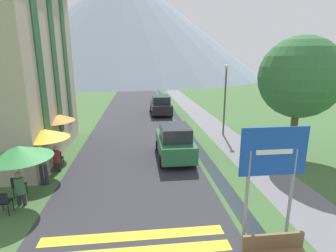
% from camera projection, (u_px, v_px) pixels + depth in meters
% --- Properties ---
extents(ground_plane, '(160.00, 160.00, 0.00)m').
position_uv_depth(ground_plane, '(164.00, 119.00, 23.21)').
color(ground_plane, '#3D6033').
extents(road, '(6.40, 60.00, 0.01)m').
position_uv_depth(road, '(136.00, 102.00, 32.57)').
color(road, '#2D2D33').
rests_on(road, ground_plane).
extents(footpath, '(2.20, 60.00, 0.01)m').
position_uv_depth(footpath, '(185.00, 101.00, 33.25)').
color(footpath, slate).
rests_on(footpath, ground_plane).
extents(drainage_channel, '(0.60, 60.00, 0.00)m').
position_uv_depth(drainage_channel, '(166.00, 102.00, 32.98)').
color(drainage_channel, black).
rests_on(drainage_channel, ground_plane).
extents(crosswalk_marking, '(5.44, 1.84, 0.01)m').
position_uv_depth(crosswalk_marking, '(133.00, 252.00, 7.13)').
color(crosswalk_marking, yellow).
rests_on(crosswalk_marking, ground_plane).
extents(mountain_distant, '(81.31, 81.31, 30.98)m').
position_uv_depth(mountain_distant, '(125.00, 25.00, 78.94)').
color(mountain_distant, gray).
rests_on(mountain_distant, ground_plane).
extents(road_sign, '(1.95, 0.11, 3.33)m').
position_uv_depth(road_sign, '(273.00, 163.00, 7.36)').
color(road_sign, gray).
rests_on(road_sign, ground_plane).
extents(parked_car_near, '(1.82, 3.86, 1.82)m').
position_uv_depth(parked_car_near, '(175.00, 142.00, 13.82)').
color(parked_car_near, '#28663D').
rests_on(parked_car_near, ground_plane).
extents(parked_car_far, '(1.95, 4.54, 1.82)m').
position_uv_depth(parked_car_far, '(161.00, 105.00, 25.21)').
color(parked_car_far, black).
rests_on(parked_car_far, ground_plane).
extents(cafe_chair_near_left, '(0.40, 0.40, 0.85)m').
position_uv_depth(cafe_chair_near_left, '(18.00, 185.00, 9.90)').
color(cafe_chair_near_left, black).
rests_on(cafe_chair_near_left, ground_plane).
extents(cafe_chair_nearest, '(0.40, 0.40, 0.85)m').
position_uv_depth(cafe_chair_nearest, '(3.00, 201.00, 8.76)').
color(cafe_chair_nearest, black).
rests_on(cafe_chair_nearest, ground_plane).
extents(cafe_chair_far_right, '(0.40, 0.40, 0.85)m').
position_uv_depth(cafe_chair_far_right, '(45.00, 159.00, 12.53)').
color(cafe_chair_far_right, black).
rests_on(cafe_chair_far_right, ground_plane).
extents(cafe_chair_far_left, '(0.40, 0.40, 0.85)m').
position_uv_depth(cafe_chair_far_left, '(58.00, 157.00, 12.69)').
color(cafe_chair_far_left, black).
rests_on(cafe_chair_far_left, ground_plane).
extents(cafe_umbrella_front_green, '(2.23, 2.23, 2.22)m').
position_uv_depth(cafe_umbrella_front_green, '(19.00, 152.00, 9.06)').
color(cafe_umbrella_front_green, '#B7B2A8').
rests_on(cafe_umbrella_front_green, ground_plane).
extents(cafe_umbrella_middle_yellow, '(2.07, 2.07, 2.16)m').
position_uv_depth(cafe_umbrella_middle_yellow, '(45.00, 134.00, 11.50)').
color(cafe_umbrella_middle_yellow, '#B7B2A8').
rests_on(cafe_umbrella_middle_yellow, ground_plane).
extents(cafe_umbrella_rear_orange, '(2.32, 2.32, 2.42)m').
position_uv_depth(cafe_umbrella_rear_orange, '(52.00, 117.00, 13.80)').
color(cafe_umbrella_rear_orange, '#B7B2A8').
rests_on(cafe_umbrella_rear_orange, ground_plane).
extents(person_seated_near, '(0.32, 0.32, 1.29)m').
position_uv_depth(person_seated_near, '(20.00, 187.00, 9.31)').
color(person_seated_near, '#282833').
rests_on(person_seated_near, ground_plane).
extents(person_standing_terrace, '(0.32, 0.32, 1.75)m').
position_uv_depth(person_standing_terrace, '(42.00, 162.00, 10.79)').
color(person_standing_terrace, '#282833').
rests_on(person_standing_terrace, ground_plane).
extents(person_seated_far, '(0.32, 0.32, 1.25)m').
position_uv_depth(person_seated_far, '(57.00, 157.00, 12.20)').
color(person_seated_far, '#282833').
rests_on(person_seated_far, ground_plane).
extents(streetlamp, '(0.28, 0.28, 4.81)m').
position_uv_depth(streetlamp, '(225.00, 94.00, 17.77)').
color(streetlamp, '#515156').
rests_on(streetlamp, ground_plane).
extents(tree_by_path, '(4.13, 4.13, 6.32)m').
position_uv_depth(tree_by_path, '(300.00, 78.00, 13.27)').
color(tree_by_path, brown).
rests_on(tree_by_path, ground_plane).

